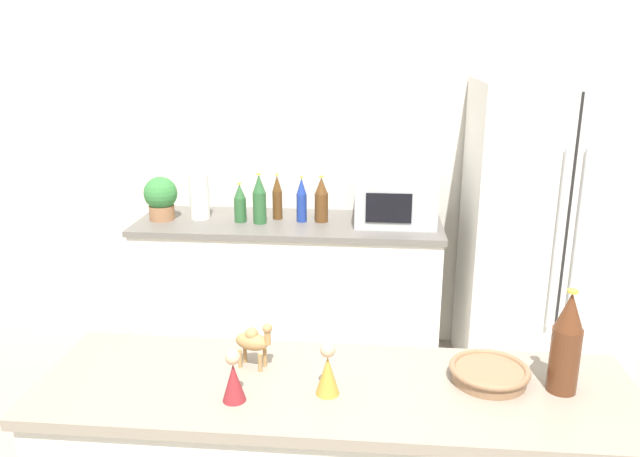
# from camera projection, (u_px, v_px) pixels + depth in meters

# --- Properties ---
(wall_back) EXTENTS (8.00, 0.06, 2.55)m
(wall_back) POSITION_uv_depth(u_px,v_px,m) (346.00, 154.00, 4.01)
(wall_back) COLOR silver
(wall_back) RESTS_ON ground_plane
(back_counter) EXTENTS (1.87, 0.63, 0.91)m
(back_counter) POSITION_uv_depth(u_px,v_px,m) (290.00, 290.00, 3.96)
(back_counter) COLOR silver
(back_counter) RESTS_ON ground_plane
(refrigerator) EXTENTS (0.91, 0.76, 1.77)m
(refrigerator) POSITION_uv_depth(u_px,v_px,m) (546.00, 236.00, 3.62)
(refrigerator) COLOR silver
(refrigerator) RESTS_ON ground_plane
(potted_plant) EXTENTS (0.20, 0.20, 0.27)m
(potted_plant) POSITION_uv_depth(u_px,v_px,m) (161.00, 197.00, 3.82)
(potted_plant) COLOR #9E6B47
(potted_plant) RESTS_ON back_counter
(paper_towel_roll) EXTENTS (0.12, 0.12, 0.28)m
(paper_towel_roll) POSITION_uv_depth(u_px,v_px,m) (199.00, 196.00, 3.85)
(paper_towel_roll) COLOR white
(paper_towel_roll) RESTS_ON back_counter
(microwave) EXTENTS (0.48, 0.37, 0.28)m
(microwave) POSITION_uv_depth(u_px,v_px,m) (396.00, 201.00, 3.75)
(microwave) COLOR #B2B5BA
(microwave) RESTS_ON back_counter
(back_bottle_0) EXTENTS (0.06, 0.06, 0.28)m
(back_bottle_0) POSITION_uv_depth(u_px,v_px,m) (302.00, 200.00, 3.78)
(back_bottle_0) COLOR navy
(back_bottle_0) RESTS_ON back_counter
(back_bottle_1) EXTENTS (0.08, 0.08, 0.28)m
(back_bottle_1) POSITION_uv_depth(u_px,v_px,m) (321.00, 200.00, 3.78)
(back_bottle_1) COLOR brown
(back_bottle_1) RESTS_ON back_counter
(back_bottle_2) EXTENTS (0.07, 0.07, 0.24)m
(back_bottle_2) POSITION_uv_depth(u_px,v_px,m) (240.00, 203.00, 3.78)
(back_bottle_2) COLOR #2D6033
(back_bottle_2) RESTS_ON back_counter
(back_bottle_3) EXTENTS (0.06, 0.06, 0.28)m
(back_bottle_3) POSITION_uv_depth(u_px,v_px,m) (277.00, 198.00, 3.84)
(back_bottle_3) COLOR brown
(back_bottle_3) RESTS_ON back_counter
(back_bottle_4) EXTENTS (0.08, 0.08, 0.31)m
(back_bottle_4) POSITION_uv_depth(u_px,v_px,m) (259.00, 200.00, 3.74)
(back_bottle_4) COLOR #2D6033
(back_bottle_4) RESTS_ON back_counter
(wine_bottle) EXTENTS (0.09, 0.09, 0.32)m
(wine_bottle) POSITION_uv_depth(u_px,v_px,m) (566.00, 343.00, 1.82)
(wine_bottle) COLOR #562D19
(wine_bottle) RESTS_ON bar_counter
(fruit_bowl) EXTENTS (0.24, 0.24, 0.05)m
(fruit_bowl) POSITION_uv_depth(u_px,v_px,m) (489.00, 373.00, 1.90)
(fruit_bowl) COLOR #8C6647
(fruit_bowl) RESTS_ON bar_counter
(camel_figurine) EXTENTS (0.13, 0.09, 0.16)m
(camel_figurine) POSITION_uv_depth(u_px,v_px,m) (253.00, 341.00, 1.96)
(camel_figurine) COLOR #A87F4C
(camel_figurine) RESTS_ON bar_counter
(wise_man_figurine_blue) EXTENTS (0.07, 0.07, 0.17)m
(wise_man_figurine_blue) POSITION_uv_depth(u_px,v_px,m) (328.00, 372.00, 1.82)
(wise_man_figurine_blue) COLOR #B28933
(wise_man_figurine_blue) RESTS_ON bar_counter
(wise_man_figurine_crimson) EXTENTS (0.07, 0.07, 0.16)m
(wise_man_figurine_crimson) POSITION_uv_depth(u_px,v_px,m) (234.00, 379.00, 1.79)
(wise_man_figurine_crimson) COLOR maroon
(wise_man_figurine_crimson) RESTS_ON bar_counter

